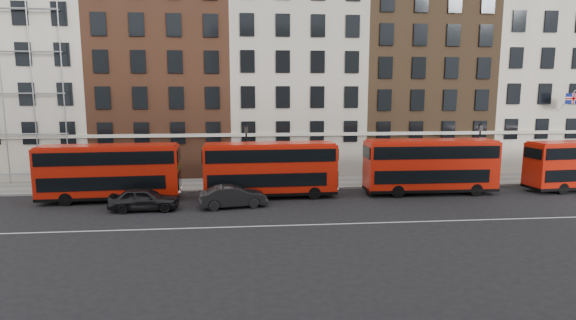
{
  "coord_description": "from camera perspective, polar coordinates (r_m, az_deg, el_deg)",
  "views": [
    {
      "loc": [
        -5.19,
        -28.54,
        8.17
      ],
      "look_at": [
        -1.91,
        5.0,
        3.0
      ],
      "focal_mm": 28.0,
      "sensor_mm": 36.0,
      "label": 1
    }
  ],
  "objects": [
    {
      "name": "pavement",
      "position": [
        40.2,
        1.95,
        -2.9
      ],
      "size": [
        80.0,
        5.0,
        0.15
      ],
      "primitive_type": "cube",
      "color": "slate",
      "rests_on": "ground"
    },
    {
      "name": "bus_a",
      "position": [
        35.98,
        -21.75,
        -1.33
      ],
      "size": [
        10.23,
        2.95,
        4.25
      ],
      "rotation": [
        0.0,
        0.0,
        0.05
      ],
      "color": "red",
      "rests_on": "ground"
    },
    {
      "name": "traffic_light",
      "position": [
        46.55,
        31.37,
        0.38
      ],
      "size": [
        0.25,
        0.45,
        3.27
      ],
      "color": "black",
      "rests_on": "pavement"
    },
    {
      "name": "bus_b",
      "position": [
        34.59,
        -2.32,
        -1.07
      ],
      "size": [
        10.25,
        2.77,
        4.27
      ],
      "rotation": [
        0.0,
        0.0,
        0.03
      ],
      "color": "red",
      "rests_on": "ground"
    },
    {
      "name": "car_front",
      "position": [
        32.2,
        -7.0,
        -4.6
      ],
      "size": [
        4.97,
        2.5,
        1.56
      ],
      "primitive_type": "imported",
      "rotation": [
        0.0,
        0.0,
        1.76
      ],
      "color": "#232426",
      "rests_on": "ground"
    },
    {
      "name": "iron_railings",
      "position": [
        42.23,
        1.56,
        -1.54
      ],
      "size": [
        6.6,
        0.06,
        1.0
      ],
      "primitive_type": null,
      "color": "black",
      "rests_on": "pavement"
    },
    {
      "name": "ground",
      "position": [
        30.13,
        4.58,
        -7.04
      ],
      "size": [
        120.0,
        120.0,
        0.0
      ],
      "primitive_type": "plane",
      "color": "black",
      "rests_on": "ground"
    },
    {
      "name": "building_terrace",
      "position": [
        46.72,
        0.43,
        11.26
      ],
      "size": [
        64.0,
        11.95,
        22.0
      ],
      "color": "#B6AE9E",
      "rests_on": "ground"
    },
    {
      "name": "road_centre_line",
      "position": [
        28.24,
        5.3,
        -8.12
      ],
      "size": [
        70.0,
        0.12,
        0.01
      ],
      "primitive_type": "cube",
      "color": "white",
      "rests_on": "ground"
    },
    {
      "name": "car_rear",
      "position": [
        32.68,
        -17.79,
        -4.74
      ],
      "size": [
        4.71,
        1.92,
        1.6
      ],
      "primitive_type": "imported",
      "rotation": [
        0.0,
        0.0,
        1.58
      ],
      "color": "black",
      "rests_on": "ground"
    },
    {
      "name": "lamp_post_right",
      "position": [
        43.05,
        23.09,
        1.23
      ],
      "size": [
        0.44,
        0.44,
        5.33
      ],
      "color": "black",
      "rests_on": "pavement"
    },
    {
      "name": "kerb",
      "position": [
        37.78,
        2.45,
        -3.65
      ],
      "size": [
        80.0,
        0.3,
        0.16
      ],
      "primitive_type": "cube",
      "color": "gray",
      "rests_on": "ground"
    },
    {
      "name": "bus_c",
      "position": [
        37.53,
        17.57,
        -0.6
      ],
      "size": [
        10.48,
        2.65,
        4.39
      ],
      "rotation": [
        0.0,
        0.0,
        -0.01
      ],
      "color": "red",
      "rests_on": "ground"
    },
    {
      "name": "lamp_post_left",
      "position": [
        38.12,
        -5.3,
        1.01
      ],
      "size": [
        0.44,
        0.44,
        5.33
      ],
      "color": "black",
      "rests_on": "pavement"
    }
  ]
}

